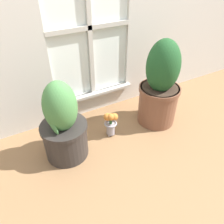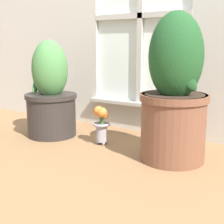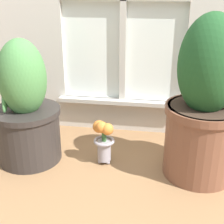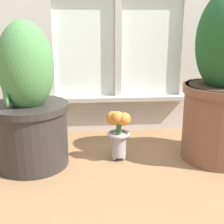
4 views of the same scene
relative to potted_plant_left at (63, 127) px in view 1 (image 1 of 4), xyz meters
name	(u,v)px [view 1 (image 1 of 4)]	position (x,y,z in m)	size (l,w,h in m)	color
ground_plane	(124,145)	(0.43, -0.14, -0.26)	(10.00, 10.00, 0.00)	olive
potted_plant_left	(63,127)	(0.00, 0.00, 0.00)	(0.34, 0.34, 0.63)	#2D2826
potted_plant_right	(160,88)	(0.85, 0.00, 0.07)	(0.35, 0.35, 0.75)	brown
flower_vase	(110,121)	(0.39, 0.02, -0.11)	(0.11, 0.11, 0.24)	#99939E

